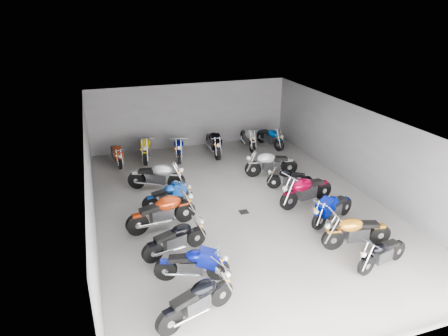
{
  "coord_description": "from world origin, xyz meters",
  "views": [
    {
      "loc": [
        -4.61,
        -12.07,
        6.9
      ],
      "look_at": [
        -0.14,
        1.29,
        1.0
      ],
      "focal_mm": 32.0,
      "sensor_mm": 36.0,
      "label": 1
    }
  ],
  "objects_px": {
    "motorcycle_left_c": "(176,239)",
    "motorcycle_right_c": "(332,208)",
    "motorcycle_right_d": "(306,190)",
    "motorcycle_right_e": "(290,179)",
    "motorcycle_left_e": "(168,196)",
    "motorcycle_back_b": "(146,148)",
    "motorcycle_left_f": "(157,176)",
    "motorcycle_right_a": "(382,253)",
    "motorcycle_left_b": "(193,264)",
    "motorcycle_right_f": "(271,164)",
    "motorcycle_left_a": "(197,300)",
    "motorcycle_back_a": "(116,154)",
    "motorcycle_back_f": "(270,137)",
    "motorcycle_back_d": "(213,143)",
    "motorcycle_back_e": "(248,138)",
    "motorcycle_back_c": "(179,147)",
    "drain_grate": "(244,212)",
    "motorcycle_right_b": "(356,231)",
    "motorcycle_left_d": "(162,212)"
  },
  "relations": [
    {
      "from": "drain_grate",
      "to": "motorcycle_right_a",
      "type": "bearing_deg",
      "value": -59.02
    },
    {
      "from": "motorcycle_right_b",
      "to": "motorcycle_back_d",
      "type": "height_order",
      "value": "motorcycle_back_d"
    },
    {
      "from": "motorcycle_left_f",
      "to": "motorcycle_right_a",
      "type": "bearing_deg",
      "value": 59.44
    },
    {
      "from": "motorcycle_back_f",
      "to": "motorcycle_left_a",
      "type": "bearing_deg",
      "value": 45.74
    },
    {
      "from": "motorcycle_left_b",
      "to": "motorcycle_right_a",
      "type": "xyz_separation_m",
      "value": [
        5.12,
        -1.13,
        -0.03
      ]
    },
    {
      "from": "motorcycle_right_e",
      "to": "motorcycle_back_f",
      "type": "distance_m",
      "value": 4.98
    },
    {
      "from": "motorcycle_back_b",
      "to": "motorcycle_back_e",
      "type": "bearing_deg",
      "value": -169.65
    },
    {
      "from": "motorcycle_back_c",
      "to": "motorcycle_back_f",
      "type": "relative_size",
      "value": 1.03
    },
    {
      "from": "motorcycle_right_b",
      "to": "motorcycle_back_f",
      "type": "distance_m",
      "value": 9.16
    },
    {
      "from": "motorcycle_left_d",
      "to": "motorcycle_back_b",
      "type": "distance_m",
      "value": 6.43
    },
    {
      "from": "motorcycle_right_b",
      "to": "motorcycle_right_f",
      "type": "relative_size",
      "value": 0.96
    },
    {
      "from": "drain_grate",
      "to": "motorcycle_back_a",
      "type": "relative_size",
      "value": 0.16
    },
    {
      "from": "motorcycle_left_b",
      "to": "motorcycle_back_f",
      "type": "bearing_deg",
      "value": 162.99
    },
    {
      "from": "motorcycle_right_d",
      "to": "motorcycle_back_d",
      "type": "relative_size",
      "value": 0.97
    },
    {
      "from": "drain_grate",
      "to": "motorcycle_right_a",
      "type": "relative_size",
      "value": 0.17
    },
    {
      "from": "motorcycle_left_d",
      "to": "motorcycle_right_e",
      "type": "xyz_separation_m",
      "value": [
        5.29,
        1.32,
        -0.13
      ]
    },
    {
      "from": "motorcycle_right_a",
      "to": "motorcycle_back_c",
      "type": "distance_m",
      "value": 10.69
    },
    {
      "from": "motorcycle_right_e",
      "to": "motorcycle_back_a",
      "type": "distance_m",
      "value": 7.93
    },
    {
      "from": "drain_grate",
      "to": "motorcycle_back_c",
      "type": "bearing_deg",
      "value": 99.62
    },
    {
      "from": "motorcycle_right_e",
      "to": "motorcycle_left_b",
      "type": "bearing_deg",
      "value": 154.68
    },
    {
      "from": "motorcycle_left_a",
      "to": "motorcycle_left_b",
      "type": "distance_m",
      "value": 1.42
    },
    {
      "from": "motorcycle_left_e",
      "to": "motorcycle_right_d",
      "type": "distance_m",
      "value": 4.98
    },
    {
      "from": "motorcycle_right_c",
      "to": "motorcycle_right_f",
      "type": "distance_m",
      "value": 4.23
    },
    {
      "from": "motorcycle_back_c",
      "to": "motorcycle_back_d",
      "type": "relative_size",
      "value": 0.92
    },
    {
      "from": "motorcycle_right_d",
      "to": "motorcycle_back_e",
      "type": "height_order",
      "value": "motorcycle_right_d"
    },
    {
      "from": "motorcycle_left_f",
      "to": "motorcycle_right_e",
      "type": "xyz_separation_m",
      "value": [
        4.97,
        -1.65,
        -0.11
      ]
    },
    {
      "from": "motorcycle_left_d",
      "to": "motorcycle_back_c",
      "type": "distance_m",
      "value": 6.35
    },
    {
      "from": "motorcycle_left_c",
      "to": "motorcycle_right_c",
      "type": "relative_size",
      "value": 1.01
    },
    {
      "from": "motorcycle_right_e",
      "to": "motorcycle_back_d",
      "type": "bearing_deg",
      "value": 44.44
    },
    {
      "from": "motorcycle_right_a",
      "to": "motorcycle_right_c",
      "type": "distance_m",
      "value": 2.59
    },
    {
      "from": "drain_grate",
      "to": "motorcycle_right_b",
      "type": "relative_size",
      "value": 0.15
    },
    {
      "from": "motorcycle_right_d",
      "to": "motorcycle_right_e",
      "type": "distance_m",
      "value": 1.36
    },
    {
      "from": "motorcycle_left_e",
      "to": "motorcycle_back_b",
      "type": "distance_m",
      "value": 5.08
    },
    {
      "from": "motorcycle_right_c",
      "to": "motorcycle_right_e",
      "type": "xyz_separation_m",
      "value": [
        -0.16,
        2.76,
        -0.06
      ]
    },
    {
      "from": "motorcycle_left_a",
      "to": "motorcycle_left_f",
      "type": "bearing_deg",
      "value": 156.82
    },
    {
      "from": "motorcycle_left_c",
      "to": "motorcycle_right_b",
      "type": "bearing_deg",
      "value": 59.56
    },
    {
      "from": "motorcycle_right_c",
      "to": "motorcycle_back_f",
      "type": "xyz_separation_m",
      "value": [
        1.19,
        7.56,
        0.01
      ]
    },
    {
      "from": "motorcycle_right_e",
      "to": "motorcycle_back_c",
      "type": "bearing_deg",
      "value": 60.24
    },
    {
      "from": "motorcycle_back_a",
      "to": "motorcycle_left_a",
      "type": "bearing_deg",
      "value": 89.09
    },
    {
      "from": "motorcycle_back_a",
      "to": "motorcycle_back_e",
      "type": "xyz_separation_m",
      "value": [
        6.5,
        0.17,
        0.04
      ]
    },
    {
      "from": "motorcycle_back_c",
      "to": "motorcycle_left_c",
      "type": "bearing_deg",
      "value": 89.04
    },
    {
      "from": "motorcycle_right_d",
      "to": "motorcycle_right_a",
      "type": "bearing_deg",
      "value": 169.66
    },
    {
      "from": "motorcycle_right_b",
      "to": "motorcycle_right_c",
      "type": "bearing_deg",
      "value": 2.36
    },
    {
      "from": "motorcycle_left_f",
      "to": "motorcycle_back_e",
      "type": "relative_size",
      "value": 1.0
    },
    {
      "from": "motorcycle_left_c",
      "to": "motorcycle_right_d",
      "type": "xyz_separation_m",
      "value": [
        5.15,
        1.55,
        0.07
      ]
    },
    {
      "from": "motorcycle_left_c",
      "to": "motorcycle_back_e",
      "type": "relative_size",
      "value": 0.93
    },
    {
      "from": "motorcycle_right_d",
      "to": "motorcycle_back_a",
      "type": "height_order",
      "value": "motorcycle_right_d"
    },
    {
      "from": "motorcycle_left_e",
      "to": "motorcycle_right_a",
      "type": "xyz_separation_m",
      "value": [
        4.94,
        -5.37,
        -0.0
      ]
    },
    {
      "from": "motorcycle_left_e",
      "to": "motorcycle_left_f",
      "type": "height_order",
      "value": "motorcycle_left_f"
    },
    {
      "from": "motorcycle_left_b",
      "to": "motorcycle_back_f",
      "type": "height_order",
      "value": "motorcycle_back_f"
    }
  ]
}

